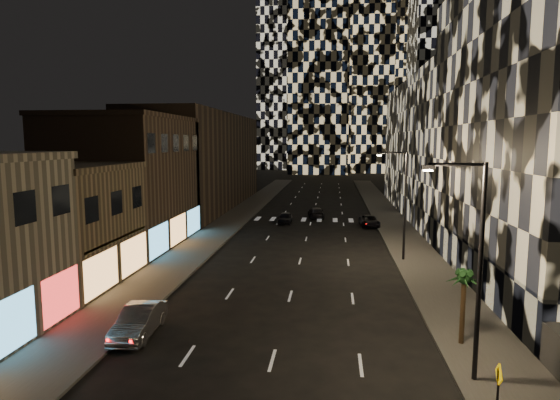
% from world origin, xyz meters
% --- Properties ---
extents(sidewalk_left, '(4.00, 120.00, 0.15)m').
position_xyz_m(sidewalk_left, '(-10.00, 50.00, 0.07)').
color(sidewalk_left, '#47443F').
rests_on(sidewalk_left, ground).
extents(sidewalk_right, '(4.00, 120.00, 0.15)m').
position_xyz_m(sidewalk_right, '(10.00, 50.00, 0.07)').
color(sidewalk_right, '#47443F').
rests_on(sidewalk_right, ground).
extents(curb_left, '(0.20, 120.00, 0.15)m').
position_xyz_m(curb_left, '(-7.90, 50.00, 0.07)').
color(curb_left, '#4C4C47').
rests_on(curb_left, ground).
extents(curb_right, '(0.20, 120.00, 0.15)m').
position_xyz_m(curb_right, '(7.90, 50.00, 0.07)').
color(curb_right, '#4C4C47').
rests_on(curb_right, ground).
extents(retail_tan, '(10.00, 10.00, 8.00)m').
position_xyz_m(retail_tan, '(-17.00, 21.00, 4.00)').
color(retail_tan, brown).
rests_on(retail_tan, ground).
extents(retail_brown, '(10.00, 15.00, 12.00)m').
position_xyz_m(retail_brown, '(-17.00, 33.50, 6.00)').
color(retail_brown, '#4B392A').
rests_on(retail_brown, ground).
extents(retail_filler_left, '(10.00, 40.00, 14.00)m').
position_xyz_m(retail_filler_left, '(-17.00, 60.00, 7.00)').
color(retail_filler_left, '#4B392A').
rests_on(retail_filler_left, ground).
extents(midrise_base, '(0.60, 25.00, 3.00)m').
position_xyz_m(midrise_base, '(12.30, 24.50, 1.50)').
color(midrise_base, '#383838').
rests_on(midrise_base, ground).
extents(midrise_filler_right, '(16.00, 40.00, 18.00)m').
position_xyz_m(midrise_filler_right, '(20.00, 57.00, 9.00)').
color(midrise_filler_right, '#232326').
rests_on(midrise_filler_right, ground).
extents(tower_right_mid, '(20.00, 20.00, 100.00)m').
position_xyz_m(tower_right_mid, '(35.00, 135.00, 50.00)').
color(tower_right_mid, black).
rests_on(tower_right_mid, ground).
extents(tower_left_back, '(24.00, 24.00, 120.00)m').
position_xyz_m(tower_left_back, '(-12.00, 165.00, 60.00)').
color(tower_left_back, black).
rests_on(tower_left_back, ground).
extents(tower_center_low, '(18.00, 18.00, 95.00)m').
position_xyz_m(tower_center_low, '(-2.00, 140.00, 47.50)').
color(tower_center_low, black).
rests_on(tower_center_low, ground).
extents(streetlight_near, '(2.55, 0.25, 9.00)m').
position_xyz_m(streetlight_near, '(8.35, 10.00, 5.35)').
color(streetlight_near, black).
rests_on(streetlight_near, sidewalk_right).
extents(streetlight_far, '(2.55, 0.25, 9.00)m').
position_xyz_m(streetlight_far, '(8.35, 30.00, 5.35)').
color(streetlight_far, black).
rests_on(streetlight_far, sidewalk_right).
extents(car_silver_parked, '(1.80, 4.67, 1.52)m').
position_xyz_m(car_silver_parked, '(-7.20, 13.00, 0.76)').
color(car_silver_parked, gray).
rests_on(car_silver_parked, ground).
extents(car_dark_midlane, '(1.63, 3.93, 1.33)m').
position_xyz_m(car_dark_midlane, '(-3.11, 46.99, 0.66)').
color(car_dark_midlane, black).
rests_on(car_dark_midlane, ground).
extents(car_dark_oncoming, '(2.47, 4.89, 1.36)m').
position_xyz_m(car_dark_oncoming, '(0.50, 51.53, 0.68)').
color(car_dark_oncoming, black).
rests_on(car_dark_oncoming, ground).
extents(car_dark_rightlane, '(2.41, 4.67, 1.26)m').
position_xyz_m(car_dark_rightlane, '(6.99, 46.06, 0.63)').
color(car_dark_rightlane, black).
rests_on(car_dark_rightlane, ground).
extents(ped_sign, '(0.13, 0.80, 2.40)m').
position_xyz_m(ped_sign, '(8.30, 6.48, 1.76)').
color(ped_sign, black).
rests_on(ped_sign, sidewalk_right).
extents(palm_tree, '(1.89, 1.86, 3.70)m').
position_xyz_m(palm_tree, '(9.00, 13.56, 3.20)').
color(palm_tree, '#47331E').
rests_on(palm_tree, sidewalk_right).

